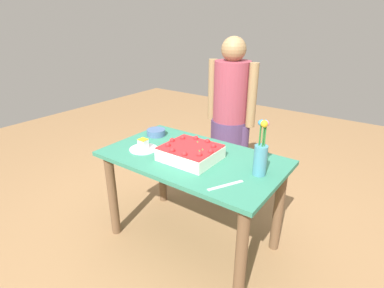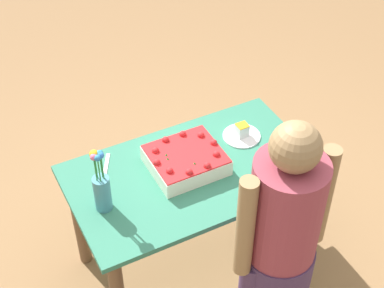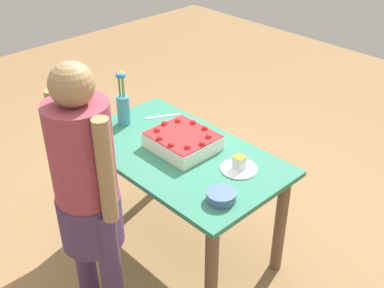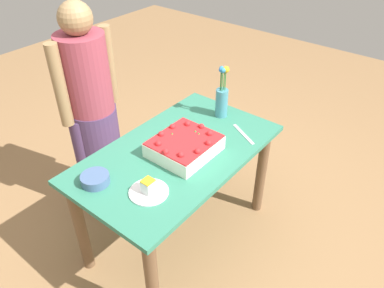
# 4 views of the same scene
# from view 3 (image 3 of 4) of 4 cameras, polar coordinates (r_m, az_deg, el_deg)

# --- Properties ---
(ground_plane) EXTENTS (8.00, 8.00, 0.00)m
(ground_plane) POSITION_cam_3_polar(r_m,az_deg,el_deg) (3.24, -1.36, -11.76)
(ground_plane) COLOR #987048
(dining_table) EXTENTS (1.26, 0.73, 0.73)m
(dining_table) POSITION_cam_3_polar(r_m,az_deg,el_deg) (2.87, -1.50, -3.18)
(dining_table) COLOR #337D62
(dining_table) RESTS_ON ground_plane
(sheet_cake) EXTENTS (0.36, 0.32, 0.12)m
(sheet_cake) POSITION_cam_3_polar(r_m,az_deg,el_deg) (2.80, -1.12, 0.39)
(sheet_cake) COLOR white
(sheet_cake) RESTS_ON dining_table
(serving_plate_with_slice) EXTENTS (0.21, 0.21, 0.08)m
(serving_plate_with_slice) POSITION_cam_3_polar(r_m,az_deg,el_deg) (2.65, 5.59, -2.61)
(serving_plate_with_slice) COLOR white
(serving_plate_with_slice) RESTS_ON dining_table
(cake_knife) EXTENTS (0.13, 0.22, 0.00)m
(cake_knife) POSITION_cam_3_polar(r_m,az_deg,el_deg) (3.17, -3.48, 3.31)
(cake_knife) COLOR silver
(cake_knife) RESTS_ON dining_table
(flower_vase) EXTENTS (0.08, 0.08, 0.36)m
(flower_vase) POSITION_cam_3_polar(r_m,az_deg,el_deg) (3.05, -8.18, 4.60)
(flower_vase) COLOR teal
(flower_vase) RESTS_ON dining_table
(fruit_bowl) EXTENTS (0.15, 0.15, 0.05)m
(fruit_bowl) POSITION_cam_3_polar(r_m,az_deg,el_deg) (2.41, 3.48, -6.21)
(fruit_bowl) COLOR #486592
(fruit_bowl) RESTS_ON dining_table
(person_standing) EXTENTS (0.45, 0.31, 1.49)m
(person_standing) POSITION_cam_3_polar(r_m,az_deg,el_deg) (2.35, -12.40, -5.06)
(person_standing) COLOR #49335B
(person_standing) RESTS_ON ground_plane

